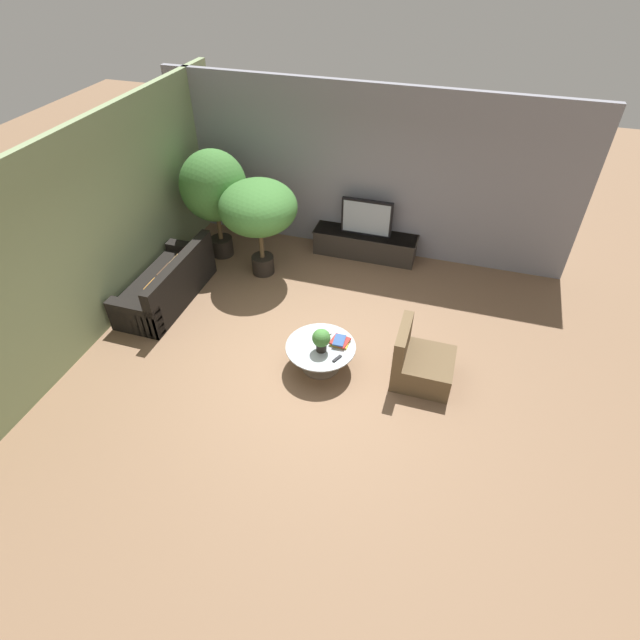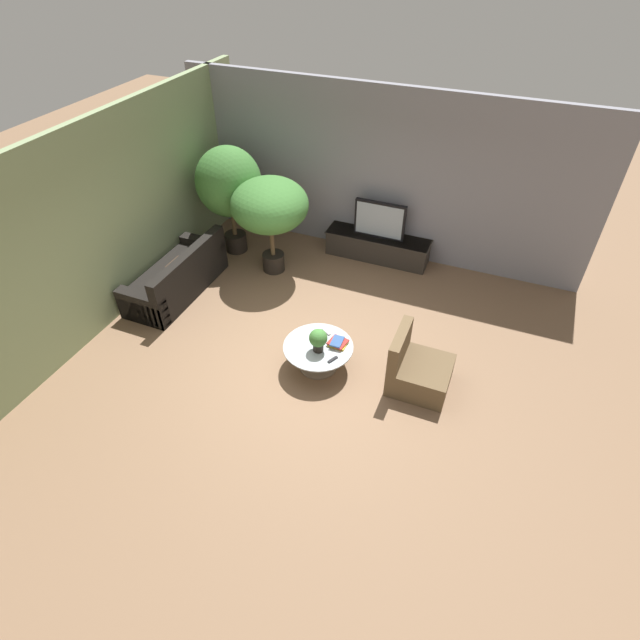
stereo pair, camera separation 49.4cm
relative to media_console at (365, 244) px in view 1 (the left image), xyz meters
name	(u,v)px [view 1 (the left image)]	position (x,y,z in m)	size (l,w,h in m)	color
ground_plane	(307,356)	(-0.17, -2.94, -0.24)	(24.00, 24.00, 0.00)	brown
back_wall_stone	(364,172)	(-0.17, 0.32, 1.26)	(7.40, 0.12, 3.00)	gray
side_wall_left	(99,228)	(-3.43, -2.74, 1.26)	(0.12, 7.40, 3.00)	gray
media_console	(365,244)	(0.00, 0.00, 0.00)	(1.93, 0.50, 0.47)	#2D2823
television	(367,218)	(0.00, 0.00, 0.55)	(0.93, 0.13, 0.67)	black
coffee_table	(321,352)	(0.08, -3.08, 0.04)	(0.99, 0.99, 0.40)	#756656
couch_by_wall	(168,285)	(-2.82, -2.30, 0.05)	(0.84, 1.97, 0.84)	black
armchair_wicker	(420,364)	(1.46, -2.89, 0.03)	(0.80, 0.76, 0.86)	brown
potted_palm_tall	(214,188)	(-2.59, -0.75, 1.11)	(1.16, 1.16, 2.01)	black
potted_palm_corner	(258,209)	(-1.62, -1.09, 1.01)	(1.31, 1.31, 1.74)	black
potted_plant_tabletop	(321,339)	(0.11, -3.16, 0.36)	(0.25, 0.25, 0.36)	black
book_stack	(340,341)	(0.32, -2.94, 0.19)	(0.28, 0.28, 0.07)	gold
remote_black	(337,359)	(0.37, -3.26, 0.17)	(0.04, 0.16, 0.02)	black
remote_silver	(327,331)	(0.08, -2.77, 0.17)	(0.04, 0.16, 0.02)	gray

